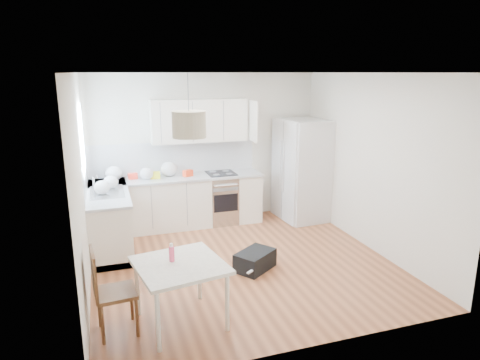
# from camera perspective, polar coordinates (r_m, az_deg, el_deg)

# --- Properties ---
(floor) EXTENTS (4.20, 4.20, 0.00)m
(floor) POSITION_cam_1_polar(r_m,az_deg,el_deg) (6.38, 0.25, -10.93)
(floor) COLOR brown
(floor) RESTS_ON ground
(ceiling) EXTENTS (4.20, 4.20, 0.00)m
(ceiling) POSITION_cam_1_polar(r_m,az_deg,el_deg) (5.77, 0.28, 14.13)
(ceiling) COLOR white
(ceiling) RESTS_ON wall_back
(wall_back) EXTENTS (4.20, 0.00, 4.20)m
(wall_back) POSITION_cam_1_polar(r_m,az_deg,el_deg) (7.91, -4.56, 4.27)
(wall_back) COLOR silver
(wall_back) RESTS_ON floor
(wall_left) EXTENTS (0.00, 4.20, 4.20)m
(wall_left) POSITION_cam_1_polar(r_m,az_deg,el_deg) (5.65, -20.39, -0.61)
(wall_left) COLOR silver
(wall_left) RESTS_ON floor
(wall_right) EXTENTS (0.00, 4.20, 4.20)m
(wall_right) POSITION_cam_1_polar(r_m,az_deg,el_deg) (6.87, 17.13, 2.17)
(wall_right) COLOR silver
(wall_right) RESTS_ON floor
(window_glassblock) EXTENTS (0.02, 1.00, 1.00)m
(window_glassblock) POSITION_cam_1_polar(r_m,az_deg,el_deg) (6.70, -20.30, 5.11)
(window_glassblock) COLOR #BFE0F9
(window_glassblock) RESTS_ON wall_left
(cabinets_back) EXTENTS (3.00, 0.60, 0.88)m
(cabinets_back) POSITION_cam_1_polar(r_m,az_deg,el_deg) (7.72, -8.23, -3.04)
(cabinets_back) COLOR white
(cabinets_back) RESTS_ON floor
(cabinets_left) EXTENTS (0.60, 1.80, 0.88)m
(cabinets_left) POSITION_cam_1_polar(r_m,az_deg,el_deg) (7.05, -17.03, -5.21)
(cabinets_left) COLOR white
(cabinets_left) RESTS_ON floor
(counter_back) EXTENTS (3.02, 0.64, 0.04)m
(counter_back) POSITION_cam_1_polar(r_m,az_deg,el_deg) (7.60, -8.36, 0.28)
(counter_back) COLOR #A9ACAE
(counter_back) RESTS_ON cabinets_back
(counter_left) EXTENTS (0.64, 1.82, 0.04)m
(counter_left) POSITION_cam_1_polar(r_m,az_deg,el_deg) (6.92, -17.31, -1.61)
(counter_left) COLOR #A9ACAE
(counter_left) RESTS_ON cabinets_left
(backsplash_back) EXTENTS (3.00, 0.01, 0.58)m
(backsplash_back) POSITION_cam_1_polar(r_m,az_deg,el_deg) (7.81, -8.81, 2.98)
(backsplash_back) COLOR white
(backsplash_back) RESTS_ON wall_back
(backsplash_left) EXTENTS (0.01, 1.80, 0.58)m
(backsplash_left) POSITION_cam_1_polar(r_m,az_deg,el_deg) (6.85, -19.95, 0.70)
(backsplash_left) COLOR white
(backsplash_left) RESTS_ON wall_left
(upper_cabinets) EXTENTS (1.70, 0.32, 0.75)m
(upper_cabinets) POSITION_cam_1_polar(r_m,az_deg,el_deg) (7.65, -5.45, 7.89)
(upper_cabinets) COLOR white
(upper_cabinets) RESTS_ON wall_back
(range_oven) EXTENTS (0.50, 0.61, 0.88)m
(range_oven) POSITION_cam_1_polar(r_m,az_deg,el_deg) (7.89, -2.50, -2.53)
(range_oven) COLOR #B1B4B6
(range_oven) RESTS_ON floor
(sink) EXTENTS (0.50, 0.80, 0.16)m
(sink) POSITION_cam_1_polar(r_m,az_deg,el_deg) (6.86, -17.31, -1.60)
(sink) COLOR #B1B4B6
(sink) RESTS_ON counter_left
(refrigerator) EXTENTS (0.96, 1.00, 1.88)m
(refrigerator) POSITION_cam_1_polar(r_m,az_deg,el_deg) (8.06, 8.39, 1.36)
(refrigerator) COLOR silver
(refrigerator) RESTS_ON floor
(dining_table) EXTENTS (1.04, 1.04, 0.71)m
(dining_table) POSITION_cam_1_polar(r_m,az_deg,el_deg) (4.75, -8.01, -11.79)
(dining_table) COLOR #BFB5A3
(dining_table) RESTS_ON floor
(dining_chair) EXTENTS (0.44, 0.44, 0.96)m
(dining_chair) POSITION_cam_1_polar(r_m,az_deg,el_deg) (4.81, -16.20, -13.97)
(dining_chair) COLOR #452314
(dining_chair) RESTS_ON floor
(drink_bottle) EXTENTS (0.07, 0.07, 0.21)m
(drink_bottle) POSITION_cam_1_polar(r_m,az_deg,el_deg) (4.75, -9.11, -9.51)
(drink_bottle) COLOR #E03E61
(drink_bottle) RESTS_ON dining_table
(gym_bag) EXTENTS (0.68, 0.63, 0.26)m
(gym_bag) POSITION_cam_1_polar(r_m,az_deg,el_deg) (6.13, 2.00, -10.65)
(gym_bag) COLOR black
(gym_bag) RESTS_ON floor
(pendant_lamp) EXTENTS (0.42, 0.42, 0.27)m
(pendant_lamp) POSITION_cam_1_polar(r_m,az_deg,el_deg) (4.50, -6.81, 7.37)
(pendant_lamp) COLOR beige
(pendant_lamp) RESTS_ON ceiling
(grocery_bag_a) EXTENTS (0.28, 0.24, 0.25)m
(grocery_bag_a) POSITION_cam_1_polar(r_m,az_deg,el_deg) (7.52, -16.49, 0.83)
(grocery_bag_a) COLOR white
(grocery_bag_a) RESTS_ON counter_back
(grocery_bag_b) EXTENTS (0.23, 0.19, 0.21)m
(grocery_bag_b) POSITION_cam_1_polar(r_m,az_deg,el_deg) (7.47, -12.34, 0.83)
(grocery_bag_b) COLOR white
(grocery_bag_b) RESTS_ON counter_back
(grocery_bag_c) EXTENTS (0.29, 0.25, 0.26)m
(grocery_bag_c) POSITION_cam_1_polar(r_m,az_deg,el_deg) (7.62, -9.43, 1.45)
(grocery_bag_c) COLOR white
(grocery_bag_c) RESTS_ON counter_back
(grocery_bag_d) EXTENTS (0.23, 0.20, 0.21)m
(grocery_bag_d) POSITION_cam_1_polar(r_m,az_deg,el_deg) (7.04, -16.85, -0.26)
(grocery_bag_d) COLOR white
(grocery_bag_d) RESTS_ON counter_back
(grocery_bag_e) EXTENTS (0.24, 0.20, 0.21)m
(grocery_bag_e) POSITION_cam_1_polar(r_m,az_deg,el_deg) (6.74, -17.92, -0.95)
(grocery_bag_e) COLOR white
(grocery_bag_e) RESTS_ON counter_left
(snack_orange) EXTENTS (0.19, 0.16, 0.11)m
(snack_orange) POSITION_cam_1_polar(r_m,az_deg,el_deg) (7.59, -6.96, 0.91)
(snack_orange) COLOR red
(snack_orange) RESTS_ON counter_back
(snack_yellow) EXTENTS (0.18, 0.12, 0.12)m
(snack_yellow) POSITION_cam_1_polar(r_m,az_deg,el_deg) (7.52, -11.26, 0.63)
(snack_yellow) COLOR #FFF728
(snack_yellow) RESTS_ON counter_back
(snack_red) EXTENTS (0.16, 0.12, 0.10)m
(snack_red) POSITION_cam_1_polar(r_m,az_deg,el_deg) (7.57, -14.10, 0.51)
(snack_red) COLOR red
(snack_red) RESTS_ON counter_back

